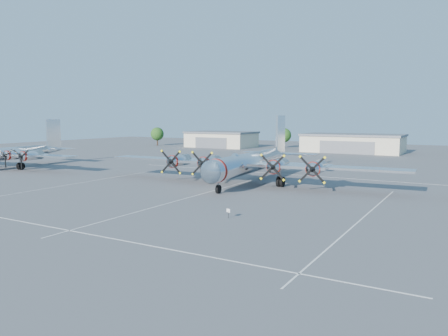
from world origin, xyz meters
The scene contains 9 objects.
ground centered at (0.00, 0.00, 0.00)m, with size 260.00×260.00×0.00m, color #4E4E50.
parking_lines centered at (0.00, -1.75, 0.01)m, with size 60.00×50.08×0.01m.
hangar_west centered at (-45.00, 81.96, 2.71)m, with size 22.60×14.60×5.40m.
hangar_center centered at (0.00, 81.96, 2.71)m, with size 28.60×14.60×5.40m.
tree_far_west centered at (-70.00, 78.00, 4.22)m, with size 4.80×4.80×6.64m.
tree_west centered at (-25.00, 90.00, 4.22)m, with size 4.80×4.80×6.64m.
main_bomber_b29 centered at (1.03, 12.77, 0.00)m, with size 48.03×32.85×10.62m, color silver, non-canonical shape.
bomber_west centered at (-50.42, 6.59, 0.00)m, with size 37.29×26.41×9.85m, color silver, non-canonical shape.
info_placard centered at (10.09, -10.44, 0.69)m, with size 0.50×0.19×0.98m.
Camera 1 is at (31.63, -48.51, 10.26)m, focal length 35.00 mm.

